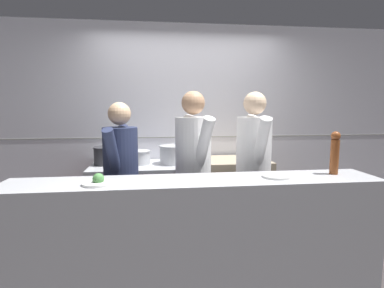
{
  "coord_description": "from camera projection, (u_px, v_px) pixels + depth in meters",
  "views": [
    {
      "loc": [
        -0.42,
        -2.52,
        1.56
      ],
      "look_at": [
        -0.04,
        0.67,
        1.15
      ],
      "focal_mm": 28.0,
      "sensor_mm": 36.0,
      "label": 1
    }
  ],
  "objects": [
    {
      "name": "chef_sous",
      "position": [
        193.0,
        169.0,
        2.91
      ],
      "size": [
        0.44,
        0.73,
        1.7
      ],
      "rotation": [
        0.0,
        0.0,
        0.32
      ],
      "color": "black",
      "rests_on": "ground_plane"
    },
    {
      "name": "sauce_pot",
      "position": [
        140.0,
        157.0,
        3.54
      ],
      "size": [
        0.25,
        0.25,
        0.17
      ],
      "color": "#B7BABF",
      "rests_on": "oven_range"
    },
    {
      "name": "stock_pot",
      "position": [
        106.0,
        155.0,
        3.54
      ],
      "size": [
        0.29,
        0.29,
        0.21
      ],
      "color": "#2D2D33",
      "rests_on": "oven_range"
    },
    {
      "name": "chef_line",
      "position": [
        253.0,
        168.0,
        3.0
      ],
      "size": [
        0.35,
        0.74,
        1.7
      ],
      "rotation": [
        0.0,
        0.0,
        -0.0
      ],
      "color": "black",
      "rests_on": "ground_plane"
    },
    {
      "name": "ground_plane",
      "position": [
        205.0,
        278.0,
        2.73
      ],
      "size": [
        14.0,
        14.0,
        0.0
      ],
      "primitive_type": "plane",
      "color": "#383333"
    },
    {
      "name": "braising_pot",
      "position": [
        174.0,
        154.0,
        3.58
      ],
      "size": [
        0.35,
        0.35,
        0.22
      ],
      "color": "#B7BABF",
      "rests_on": "oven_range"
    },
    {
      "name": "pepper_mill",
      "position": [
        335.0,
        152.0,
        2.48
      ],
      "size": [
        0.08,
        0.08,
        0.36
      ],
      "color": "brown",
      "rests_on": "pass_counter"
    },
    {
      "name": "chef_head_cook",
      "position": [
        121.0,
        177.0,
        2.83
      ],
      "size": [
        0.39,
        0.7,
        1.6
      ],
      "rotation": [
        0.0,
        0.0,
        -0.23
      ],
      "color": "black",
      "rests_on": "ground_plane"
    },
    {
      "name": "oven_range",
      "position": [
        143.0,
        200.0,
        3.61
      ],
      "size": [
        1.19,
        0.71,
        0.87
      ],
      "color": "maroon",
      "rests_on": "ground_plane"
    },
    {
      "name": "plated_dish_appetiser",
      "position": [
        277.0,
        176.0,
        2.4
      ],
      "size": [
        0.23,
        0.23,
        0.02
      ],
      "color": "white",
      "rests_on": "pass_counter"
    },
    {
      "name": "prep_counter",
      "position": [
        229.0,
        195.0,
        3.74
      ],
      "size": [
        0.93,
        0.65,
        0.91
      ],
      "color": "gray",
      "rests_on": "ground_plane"
    },
    {
      "name": "pass_counter",
      "position": [
        196.0,
        241.0,
        2.38
      ],
      "size": [
        2.92,
        0.45,
        0.99
      ],
      "color": "#B7BABF",
      "rests_on": "ground_plane"
    },
    {
      "name": "plated_dish_main",
      "position": [
        98.0,
        181.0,
        2.18
      ],
      "size": [
        0.24,
        0.24,
        0.08
      ],
      "color": "white",
      "rests_on": "pass_counter"
    },
    {
      "name": "wall_back_tiled",
      "position": [
        188.0,
        126.0,
        3.97
      ],
      "size": [
        8.0,
        0.06,
        2.6
      ],
      "color": "silver",
      "rests_on": "ground_plane"
    }
  ]
}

